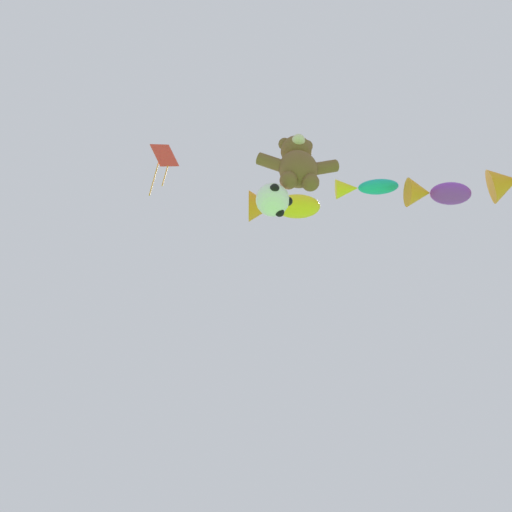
% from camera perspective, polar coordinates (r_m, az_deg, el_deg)
% --- Properties ---
extents(teddy_bear_kite, '(1.94, 0.85, 1.97)m').
position_cam_1_polar(teddy_bear_kite, '(13.38, 4.18, 9.26)').
color(teddy_bear_kite, brown).
extents(soccer_ball_kite, '(0.81, 0.81, 0.75)m').
position_cam_1_polar(soccer_ball_kite, '(12.47, 1.71, 5.63)').
color(soccer_ball_kite, white).
extents(fish_kite_goldfin, '(2.01, 0.97, 0.86)m').
position_cam_1_polar(fish_kite_goldfin, '(15.54, 2.35, 4.99)').
color(fish_kite_goldfin, yellow).
extents(fish_kite_teal, '(1.75, 0.79, 0.55)m').
position_cam_1_polar(fish_kite_teal, '(15.81, 10.62, 6.73)').
color(fish_kite_teal, '#19ADB2').
extents(fish_kite_violet, '(1.73, 0.82, 0.77)m').
position_cam_1_polar(fish_kite_violet, '(15.70, 17.44, 6.02)').
color(fish_kite_violet, purple).
extents(diamond_kite, '(0.81, 0.61, 2.51)m').
position_cam_1_polar(diamond_kite, '(15.77, -9.24, 9.48)').
color(diamond_kite, red).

